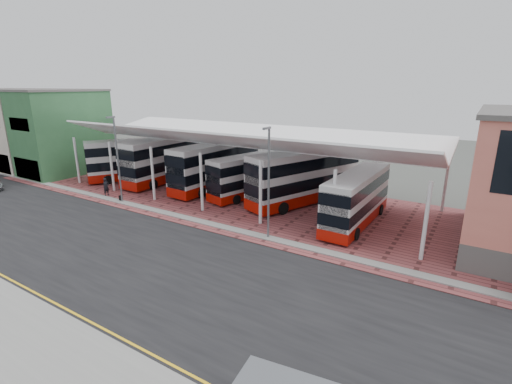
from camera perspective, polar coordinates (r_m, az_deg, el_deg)
ground at (r=23.68m, az=-10.31°, el=-11.16°), size 140.00×140.00×0.00m
road at (r=23.04m, az=-12.01°, el=-12.06°), size 120.00×14.00×0.02m
forecourt at (r=32.75m, az=7.79°, el=-3.09°), size 72.00×16.00×0.06m
sidewalk at (r=19.09m, az=-29.94°, el=-20.39°), size 120.00×4.00×0.14m
north_kerb at (r=28.06m, az=-1.78°, el=-6.23°), size 120.00×0.80×0.14m
yellow_line_near at (r=19.87m, az=-24.65°, el=-18.25°), size 120.00×0.12×0.01m
yellow_line_far at (r=20.00m, az=-23.91°, el=-17.91°), size 120.00×0.12×0.01m
canopy at (r=36.05m, az=-2.97°, el=8.26°), size 37.00×11.63×7.07m
shop_green at (r=51.97m, az=-27.51°, el=8.17°), size 6.40×10.20×10.22m
shop_cream at (r=57.64m, az=-30.89°, el=8.33°), size 6.40×10.20×10.22m
shop_brick at (r=63.46m, az=-33.66°, el=8.44°), size 6.40×10.20×10.22m
lamp_west at (r=36.31m, az=-20.55°, el=5.01°), size 0.16×0.90×8.07m
lamp_east at (r=25.75m, az=1.93°, el=1.77°), size 0.16×0.90×8.07m
bus_0 at (r=45.61m, az=-17.69°, el=4.83°), size 8.16×10.92×4.64m
bus_1 at (r=43.78m, az=-13.35°, el=4.93°), size 3.12×12.09×4.97m
bus_2 at (r=39.67m, az=-6.17°, el=4.02°), size 3.41×11.84×4.82m
bus_3 at (r=36.82m, az=-0.49°, el=2.59°), size 4.69×10.22×4.11m
bus_4 at (r=34.69m, az=7.49°, el=2.29°), size 6.83×12.17×4.93m
bus_5 at (r=30.20m, az=15.24°, el=-1.05°), size 2.63×10.06×4.13m
pedestrian at (r=39.79m, az=-22.05°, el=0.74°), size 0.46×0.68×1.82m
suitcase at (r=37.62m, az=-20.07°, el=-0.91°), size 0.32×0.23×0.55m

